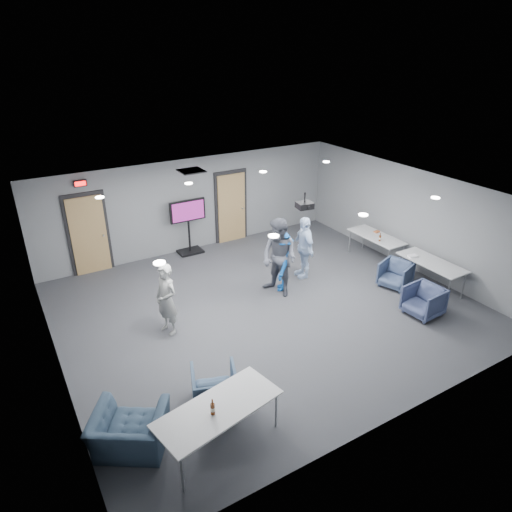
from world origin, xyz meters
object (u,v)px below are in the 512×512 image
person_b (279,258)px  bottle_right (380,238)px  chair_right_c (423,301)px  projector (305,205)px  bottle_front (213,409)px  chair_front_a (214,387)px  tv_stand (188,223)px  chair_right_b (395,274)px  table_right_a (376,238)px  person_a (167,300)px  person_d (281,261)px  person_c (304,247)px  chair_front_b (130,432)px  table_front_left (218,410)px  table_right_b (432,264)px

person_b → bottle_right: size_ratio=8.42×
chair_right_c → bottle_right: size_ratio=3.30×
projector → bottle_front: bearing=-133.2°
person_b → chair_right_c: bearing=24.6°
chair_front_a → tv_stand: 6.30m
chair_right_b → projector: size_ratio=1.93×
table_right_a → chair_right_b: bearing=155.0°
person_b → bottle_front: size_ratio=7.19×
chair_front_a → bottle_front: 1.11m
chair_right_c → projector: bearing=-137.1°
person_a → person_b: size_ratio=0.81×
person_d → chair_front_a: size_ratio=1.99×
person_c → chair_right_c: (1.22, -2.91, -0.48)m
tv_stand → chair_right_b: bearing=-51.1°
person_b → person_d: size_ratio=1.27×
person_a → projector: size_ratio=4.16×
person_c → chair_front_b: (-5.58, -3.28, -0.48)m
chair_front_b → table_front_left: bearing=-173.4°
person_a → person_d: 3.09m
chair_front_a → chair_front_b: (-1.51, -0.23, -0.00)m
chair_right_c → bottle_front: 5.84m
table_right_a → table_right_b: size_ratio=0.99×
person_a → table_right_b: (6.28, -1.52, -0.10)m
person_a → chair_right_c: (5.18, -2.29, -0.44)m
person_a → chair_right_b: person_a is taller
person_b → chair_right_c: person_b is taller
bottle_right → chair_front_b: bearing=-160.6°
person_a → projector: (3.16, -0.39, 1.62)m
tv_stand → person_b: bearing=-74.6°
chair_right_c → table_front_left: bearing=-84.1°
person_b → chair_right_b: person_b is taller
person_d → projector: 1.80m
chair_front_b → projector: (4.78, 2.26, 2.06)m
person_d → chair_front_a: person_d is taller
chair_right_c → table_right_a: size_ratio=0.45×
bottle_right → table_right_a: bearing=58.4°
person_a → person_c: person_c is taller
table_front_left → tv_stand: (2.41, 6.75, 0.22)m
table_right_a → bottle_front: bearing=118.4°
table_right_a → bottle_right: size_ratio=7.31×
projector → chair_right_c: bearing=-34.8°
person_b → tv_stand: (-0.92, 3.32, -0.06)m
person_b → table_front_left: person_b is taller
chair_right_c → tv_stand: tv_stand is taller
chair_front_a → table_right_a: table_right_a is taller
table_right_a → bottle_front: (-6.83, -3.70, 0.15)m
bottle_front → bottle_right: size_ratio=1.17×
tv_stand → table_right_a: bearing=-36.0°
chair_front_a → bottle_front: bottle_front is taller
person_c → chair_right_c: 3.19m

